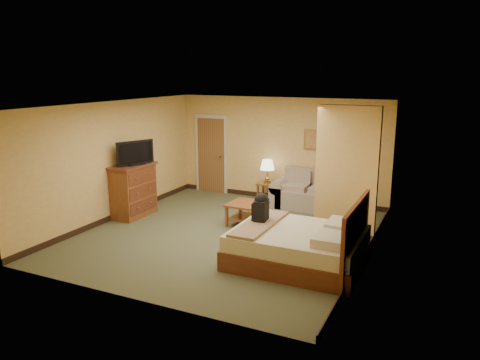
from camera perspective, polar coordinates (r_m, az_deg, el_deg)
The scene contains 17 objects.
floor at distance 9.49m, azimuth -1.67°, elevation -6.71°, with size 6.00×6.00×0.00m, color #4D5134.
ceiling at distance 8.95m, azimuth -1.78°, elevation 9.15°, with size 6.00×6.00×0.00m, color white.
back_wall at distance 11.84m, azimuth 4.89°, elevation 3.74°, with size 5.50×0.02×2.60m, color #DFB35F.
left_wall at distance 10.64m, azimuth -15.05°, elevation 2.28°, with size 0.02×6.00×2.60m, color #DFB35F.
right_wall at distance 8.29m, azimuth 15.49°, elevation -0.75°, with size 0.02×6.00×2.60m, color #DFB35F.
partition at distance 9.28m, azimuth 12.85°, elevation 0.86°, with size 1.20×0.15×2.60m, color #DFB35F.
door at distance 12.65m, azimuth -3.50°, elevation 3.14°, with size 0.94×0.16×2.10m.
baseboard at distance 12.09m, azimuth 4.76°, elevation -2.07°, with size 5.50×0.02×0.12m, color black.
loveseat at distance 11.36m, azimuth 8.56°, elevation -1.93°, with size 1.81×0.84×0.92m.
side_table at distance 11.79m, azimuth 3.32°, elevation -1.14°, with size 0.44×0.44×0.49m.
table_lamp at distance 11.65m, azimuth 3.36°, elevation 1.79°, with size 0.36×0.36×0.59m.
coffee_table at distance 10.00m, azimuth 0.87°, elevation -3.58°, with size 0.77×0.77×0.48m.
wall_picture at distance 11.47m, azimuth 9.36°, elevation 4.83°, with size 0.66×0.04×0.51m.
dresser at distance 10.81m, azimuth -12.85°, elevation -1.22°, with size 0.59×1.12×1.19m.
tv at distance 10.58m, azimuth -12.65°, elevation 3.17°, with size 0.41×0.84×0.54m.
bed at distance 8.08m, azimuth 7.50°, elevation -7.97°, with size 2.19×1.86×1.20m.
backpack at distance 8.27m, azimuth 2.61°, elevation -3.35°, with size 0.25×0.34×0.54m.
Camera 1 is at (4.06, -7.95, 3.22)m, focal length 35.00 mm.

